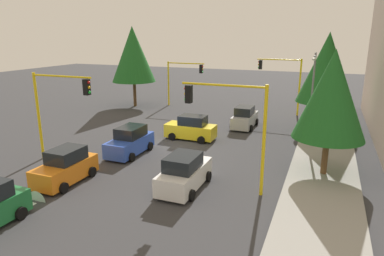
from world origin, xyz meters
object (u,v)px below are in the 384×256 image
Objects in this scene: traffic_signal_far_right at (183,75)px; tree_roadside_near at (332,95)px; traffic_signal_far_left at (283,75)px; car_orange at (66,167)px; tree_roadside_mid at (327,68)px; car_blue at (130,142)px; car_silver at (245,118)px; car_yellow at (191,128)px; street_lamp_curbside at (312,90)px; car_white at (184,173)px; tree_opposite_side at (133,54)px; traffic_signal_near_left at (231,116)px; traffic_signal_near_right at (58,101)px.

tree_roadside_near is (16.00, 16.12, 1.21)m from traffic_signal_far_right.
traffic_signal_far_right is 0.69× the size of tree_roadside_near.
traffic_signal_far_left is 24.46m from car_orange.
tree_roadside_mid is at bearing 35.42° from traffic_signal_far_left.
car_blue is at bearing 171.33° from car_orange.
traffic_signal_far_left is at bearing 161.26° from car_silver.
car_silver is at bearing 53.25° from traffic_signal_far_right.
car_yellow is at bearing -111.32° from tree_roadside_near.
tree_roadside_near reaches higher than car_yellow.
traffic_signal_far_left is 0.84× the size of street_lamp_curbside.
tree_roadside_near reaches higher than car_white.
traffic_signal_near_left is at bearing 42.90° from tree_opposite_side.
traffic_signal_far_right is 18.11m from street_lamp_curbside.
traffic_signal_near_right is at bearing -36.79° from car_yellow.
car_white is at bearing 85.26° from traffic_signal_near_right.
tree_roadside_mid is 2.09× the size of car_silver.
traffic_signal_far_right is 0.61× the size of tree_roadside_mid.
tree_opposite_side is 2.23× the size of car_blue.
car_yellow and car_silver have the same top height.
car_silver is (-3.62, -5.76, -3.45)m from street_lamp_curbside.
street_lamp_curbside is at bearing -10.33° from tree_roadside_mid.
car_orange is at bearing 44.40° from traffic_signal_near_right.
tree_roadside_mid is at bearing 68.99° from traffic_signal_far_right.
car_silver is (-13.24, -2.29, -3.26)m from traffic_signal_near_left.
traffic_signal_far_right is at bearing -125.03° from street_lamp_curbside.
traffic_signal_near_right reaches higher than traffic_signal_far_right.
car_orange is 17.11m from car_silver.
traffic_signal_far_left is 21.14m from car_white.
car_white is at bearing -29.26° from street_lamp_curbside.
street_lamp_curbside is (10.39, 3.47, 0.18)m from traffic_signal_far_left.
traffic_signal_near_left is 0.69× the size of tree_roadside_mid.
car_blue is (-3.82, -5.82, -0.00)m from car_white.
tree_roadside_near is 1.82× the size of car_blue.
tree_opposite_side reaches higher than traffic_signal_near_right.
car_orange is at bearing -18.58° from car_yellow.
tree_roadside_mid is at bearing 131.35° from car_blue.
traffic_signal_near_right is at bearing -57.23° from street_lamp_curbside.
street_lamp_curbside is 12.37m from car_white.
traffic_signal_near_left is 24.65m from tree_opposite_side.
tree_opposite_side is at bearing -108.26° from car_silver.
street_lamp_curbside is at bearing 134.16° from car_orange.
car_orange is 0.96× the size of car_silver.
traffic_signal_far_right reaches higher than car_blue.
traffic_signal_near_right is at bearing -76.15° from tree_roadside_near.
car_blue is (-5.57, 0.85, 0.00)m from car_orange.
traffic_signal_near_right reaches higher than car_white.
traffic_signal_near_right is 1.40× the size of car_white.
street_lamp_curbside is at bearing 18.46° from traffic_signal_far_left.
traffic_signal_near_left is at bearing 90.00° from traffic_signal_near_right.
street_lamp_curbside is 1.69× the size of car_blue.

